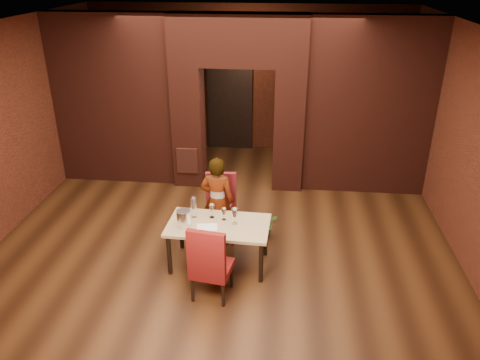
{
  "coord_description": "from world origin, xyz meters",
  "views": [
    {
      "loc": [
        0.89,
        -6.34,
        4.0
      ],
      "look_at": [
        0.24,
        0.0,
        1.0
      ],
      "focal_mm": 35.0,
      "sensor_mm": 36.0,
      "label": 1
    }
  ],
  "objects_px": {
    "wine_bucket": "(184,219)",
    "water_bottle": "(194,207)",
    "person_seated": "(217,201)",
    "wine_glass_a": "(212,211)",
    "chair_near": "(212,260)",
    "dining_table": "(219,244)",
    "wine_glass_b": "(224,214)",
    "chair_far": "(221,209)",
    "potted_plant": "(265,225)",
    "wine_glass_c": "(235,216)"
  },
  "relations": [
    {
      "from": "wine_glass_a",
      "to": "wine_bucket",
      "type": "bearing_deg",
      "value": -140.67
    },
    {
      "from": "wine_glass_b",
      "to": "potted_plant",
      "type": "xyz_separation_m",
      "value": [
        0.56,
        0.69,
        -0.55
      ]
    },
    {
      "from": "chair_near",
      "to": "wine_glass_a",
      "type": "bearing_deg",
      "value": -72.7
    },
    {
      "from": "wine_glass_a",
      "to": "wine_glass_b",
      "type": "distance_m",
      "value": 0.18
    },
    {
      "from": "chair_far",
      "to": "person_seated",
      "type": "relative_size",
      "value": 0.74
    },
    {
      "from": "chair_far",
      "to": "wine_glass_b",
      "type": "bearing_deg",
      "value": -81.79
    },
    {
      "from": "wine_bucket",
      "to": "water_bottle",
      "type": "relative_size",
      "value": 0.74
    },
    {
      "from": "chair_near",
      "to": "wine_glass_c",
      "type": "bearing_deg",
      "value": -97.88
    },
    {
      "from": "chair_far",
      "to": "person_seated",
      "type": "height_order",
      "value": "person_seated"
    },
    {
      "from": "wine_bucket",
      "to": "water_bottle",
      "type": "xyz_separation_m",
      "value": [
        0.09,
        0.27,
        0.04
      ]
    },
    {
      "from": "person_seated",
      "to": "wine_glass_b",
      "type": "bearing_deg",
      "value": 113.7
    },
    {
      "from": "wine_glass_a",
      "to": "wine_bucket",
      "type": "distance_m",
      "value": 0.44
    },
    {
      "from": "chair_near",
      "to": "water_bottle",
      "type": "xyz_separation_m",
      "value": [
        -0.39,
        0.85,
        0.29
      ]
    },
    {
      "from": "chair_far",
      "to": "wine_glass_a",
      "type": "relative_size",
      "value": 5.06
    },
    {
      "from": "wine_glass_a",
      "to": "potted_plant",
      "type": "xyz_separation_m",
      "value": [
        0.73,
        0.64,
        -0.56
      ]
    },
    {
      "from": "dining_table",
      "to": "water_bottle",
      "type": "bearing_deg",
      "value": 158.11
    },
    {
      "from": "dining_table",
      "to": "wine_glass_b",
      "type": "xyz_separation_m",
      "value": [
        0.06,
        0.13,
        0.42
      ]
    },
    {
      "from": "chair_far",
      "to": "chair_near",
      "type": "distance_m",
      "value": 1.38
    },
    {
      "from": "dining_table",
      "to": "potted_plant",
      "type": "distance_m",
      "value": 1.03
    },
    {
      "from": "person_seated",
      "to": "wine_glass_c",
      "type": "bearing_deg",
      "value": 124.91
    },
    {
      "from": "wine_glass_a",
      "to": "wine_bucket",
      "type": "xyz_separation_m",
      "value": [
        -0.34,
        -0.28,
        0.02
      ]
    },
    {
      "from": "potted_plant",
      "to": "wine_glass_b",
      "type": "bearing_deg",
      "value": -128.95
    },
    {
      "from": "chair_near",
      "to": "water_bottle",
      "type": "relative_size",
      "value": 3.28
    },
    {
      "from": "chair_far",
      "to": "chair_near",
      "type": "relative_size",
      "value": 0.97
    },
    {
      "from": "chair_far",
      "to": "wine_glass_c",
      "type": "xyz_separation_m",
      "value": [
        0.29,
        -0.66,
        0.26
      ]
    },
    {
      "from": "chair_far",
      "to": "chair_near",
      "type": "xyz_separation_m",
      "value": [
        0.08,
        -1.38,
        0.01
      ]
    },
    {
      "from": "wine_glass_b",
      "to": "wine_bucket",
      "type": "height_order",
      "value": "wine_bucket"
    },
    {
      "from": "chair_far",
      "to": "wine_glass_b",
      "type": "distance_m",
      "value": 0.63
    },
    {
      "from": "wine_glass_c",
      "to": "chair_far",
      "type": "bearing_deg",
      "value": 114.01
    },
    {
      "from": "chair_far",
      "to": "water_bottle",
      "type": "xyz_separation_m",
      "value": [
        -0.31,
        -0.53,
        0.31
      ]
    },
    {
      "from": "wine_bucket",
      "to": "water_bottle",
      "type": "height_order",
      "value": "water_bottle"
    },
    {
      "from": "wine_glass_a",
      "to": "chair_near",
      "type": "bearing_deg",
      "value": -81.38
    },
    {
      "from": "wine_glass_a",
      "to": "water_bottle",
      "type": "distance_m",
      "value": 0.26
    },
    {
      "from": "person_seated",
      "to": "water_bottle",
      "type": "relative_size",
      "value": 4.35
    },
    {
      "from": "wine_bucket",
      "to": "person_seated",
      "type": "bearing_deg",
      "value": 62.93
    },
    {
      "from": "wine_bucket",
      "to": "potted_plant",
      "type": "relative_size",
      "value": 0.57
    },
    {
      "from": "wine_bucket",
      "to": "potted_plant",
      "type": "height_order",
      "value": "wine_bucket"
    },
    {
      "from": "wine_glass_a",
      "to": "person_seated",
      "type": "bearing_deg",
      "value": 88.07
    },
    {
      "from": "dining_table",
      "to": "chair_far",
      "type": "height_order",
      "value": "chair_far"
    },
    {
      "from": "water_bottle",
      "to": "wine_bucket",
      "type": "bearing_deg",
      "value": -107.49
    },
    {
      "from": "person_seated",
      "to": "water_bottle",
      "type": "height_order",
      "value": "person_seated"
    },
    {
      "from": "dining_table",
      "to": "wine_glass_c",
      "type": "relative_size",
      "value": 6.12
    },
    {
      "from": "potted_plant",
      "to": "wine_glass_c",
      "type": "bearing_deg",
      "value": -116.68
    },
    {
      "from": "chair_near",
      "to": "water_bottle",
      "type": "bearing_deg",
      "value": -56.75
    },
    {
      "from": "dining_table",
      "to": "water_bottle",
      "type": "xyz_separation_m",
      "value": [
        -0.38,
        0.17,
        0.5
      ]
    },
    {
      "from": "dining_table",
      "to": "wine_glass_a",
      "type": "height_order",
      "value": "wine_glass_a"
    },
    {
      "from": "person_seated",
      "to": "wine_bucket",
      "type": "xyz_separation_m",
      "value": [
        -0.36,
        -0.7,
        0.08
      ]
    },
    {
      "from": "wine_glass_a",
      "to": "water_bottle",
      "type": "xyz_separation_m",
      "value": [
        -0.26,
        -0.01,
        0.06
      ]
    },
    {
      "from": "dining_table",
      "to": "potted_plant",
      "type": "xyz_separation_m",
      "value": [
        0.62,
        0.82,
        -0.12
      ]
    },
    {
      "from": "person_seated",
      "to": "water_bottle",
      "type": "distance_m",
      "value": 0.52
    }
  ]
}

